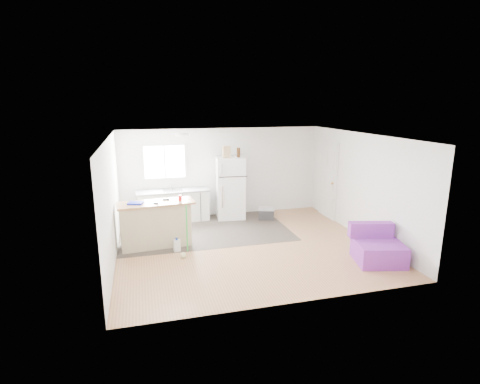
# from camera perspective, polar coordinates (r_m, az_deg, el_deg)

# --- Properties ---
(room) EXTENTS (5.51, 5.01, 2.41)m
(room) POSITION_cam_1_polar(r_m,az_deg,el_deg) (7.94, 1.14, -0.14)
(room) COLOR #9E6642
(room) RESTS_ON ground
(vinyl_zone) EXTENTS (4.05, 2.50, 0.00)m
(vinyl_zone) POSITION_cam_1_polar(r_m,az_deg,el_deg) (9.30, -5.36, -5.82)
(vinyl_zone) COLOR #382E2A
(vinyl_zone) RESTS_ON floor
(window) EXTENTS (1.18, 0.06, 0.98)m
(window) POSITION_cam_1_polar(r_m,az_deg,el_deg) (10.04, -11.41, 4.52)
(window) COLOR white
(window) RESTS_ON back_wall
(interior_door) EXTENTS (0.11, 0.92, 2.10)m
(interior_door) POSITION_cam_1_polar(r_m,az_deg,el_deg) (10.40, 13.29, 1.75)
(interior_door) COLOR white
(interior_door) RESTS_ON right_wall
(ceiling_fixture) EXTENTS (0.30, 0.30, 0.07)m
(ceiling_fixture) POSITION_cam_1_polar(r_m,az_deg,el_deg) (8.70, -8.77, 8.65)
(ceiling_fixture) COLOR white
(ceiling_fixture) RESTS_ON ceiling
(kitchen_cabinets) EXTENTS (1.90, 0.67, 1.11)m
(kitchen_cabinets) POSITION_cam_1_polar(r_m,az_deg,el_deg) (10.01, -10.13, -2.03)
(kitchen_cabinets) COLOR white
(kitchen_cabinets) RESTS_ON floor
(peninsula) EXTENTS (1.66, 0.76, 0.99)m
(peninsula) POSITION_cam_1_polar(r_m,az_deg,el_deg) (8.35, -12.73, -4.77)
(peninsula) COLOR tan
(peninsula) RESTS_ON floor
(refrigerator) EXTENTS (0.80, 0.77, 1.66)m
(refrigerator) POSITION_cam_1_polar(r_m,az_deg,el_deg) (10.07, -1.50, 0.66)
(refrigerator) COLOR white
(refrigerator) RESTS_ON floor
(cooler) EXTENTS (0.49, 0.41, 0.32)m
(cooler) POSITION_cam_1_polar(r_m,az_deg,el_deg) (10.09, 4.08, -3.28)
(cooler) COLOR #2A2A2C
(cooler) RESTS_ON floor
(purple_seat) EXTENTS (1.06, 1.03, 0.72)m
(purple_seat) POSITION_cam_1_polar(r_m,az_deg,el_deg) (7.94, 20.19, -8.10)
(purple_seat) COLOR purple
(purple_seat) RESTS_ON floor
(cleaner_jug) EXTENTS (0.15, 0.12, 0.30)m
(cleaner_jug) POSITION_cam_1_polar(r_m,az_deg,el_deg) (8.08, -9.60, -8.04)
(cleaner_jug) COLOR white
(cleaner_jug) RESTS_ON floor
(mop) EXTENTS (0.20, 0.32, 1.12)m
(mop) POSITION_cam_1_polar(r_m,az_deg,el_deg) (7.75, -8.46, -8.16)
(mop) COLOR green
(mop) RESTS_ON floor
(red_cup) EXTENTS (0.09, 0.09, 0.12)m
(red_cup) POSITION_cam_1_polar(r_m,az_deg,el_deg) (8.22, -9.11, -0.89)
(red_cup) COLOR red
(red_cup) RESTS_ON peninsula
(blue_tray) EXTENTS (0.35, 0.30, 0.04)m
(blue_tray) POSITION_cam_1_polar(r_m,az_deg,el_deg) (8.17, -15.64, -1.63)
(blue_tray) COLOR #131FB5
(blue_tray) RESTS_ON peninsula
(tool_a) EXTENTS (0.15, 0.09, 0.03)m
(tool_a) POSITION_cam_1_polar(r_m,az_deg,el_deg) (8.33, -11.22, -1.11)
(tool_a) COLOR black
(tool_a) RESTS_ON peninsula
(tool_b) EXTENTS (0.11, 0.08, 0.03)m
(tool_b) POSITION_cam_1_polar(r_m,az_deg,el_deg) (8.06, -12.67, -1.69)
(tool_b) COLOR black
(tool_b) RESTS_ON peninsula
(cardboard_box) EXTENTS (0.20, 0.10, 0.30)m
(cardboard_box) POSITION_cam_1_polar(r_m,az_deg,el_deg) (9.81, -2.06, 6.14)
(cardboard_box) COLOR tan
(cardboard_box) RESTS_ON refrigerator
(bottle_left) EXTENTS (0.09, 0.09, 0.25)m
(bottle_left) POSITION_cam_1_polar(r_m,az_deg,el_deg) (9.84, -0.18, 6.03)
(bottle_left) COLOR #3A1F0A
(bottle_left) RESTS_ON refrigerator
(bottle_right) EXTENTS (0.09, 0.09, 0.25)m
(bottle_right) POSITION_cam_1_polar(r_m,az_deg,el_deg) (9.91, -0.29, 6.08)
(bottle_right) COLOR #3A1F0A
(bottle_right) RESTS_ON refrigerator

